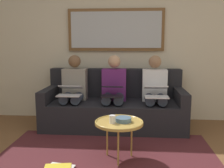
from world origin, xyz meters
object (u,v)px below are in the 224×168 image
(framed_mirror, at_px, (116,30))
(laptop_white, at_px, (156,91))
(couch, at_px, (114,107))
(coffee_table, at_px, (119,123))
(laptop_silver, at_px, (70,91))
(bowl, at_px, (123,120))
(laptop_black, at_px, (113,91))
(person_right, at_px, (74,89))
(cup, at_px, (112,119))
(person_left, at_px, (155,90))
(person_middle, at_px, (114,89))

(framed_mirror, height_order, laptop_white, framed_mirror)
(couch, xyz_separation_m, coffee_table, (-0.14, 1.22, 0.12))
(laptop_silver, bearing_deg, couch, -153.95)
(couch, height_order, bowl, couch)
(bowl, relative_size, laptop_black, 0.52)
(coffee_table, bearing_deg, person_right, -55.66)
(framed_mirror, bearing_deg, cup, 92.51)
(framed_mirror, xyz_separation_m, person_right, (0.64, 0.46, -0.94))
(person_left, xyz_separation_m, person_right, (1.28, 0.00, 0.00))
(person_middle, height_order, laptop_black, person_middle)
(laptop_white, distance_m, person_middle, 0.68)
(couch, height_order, framed_mirror, framed_mirror)
(framed_mirror, relative_size, person_middle, 1.43)
(coffee_table, relative_size, cup, 6.11)
(cup, xyz_separation_m, person_left, (-0.57, -1.21, 0.12))
(cup, relative_size, person_right, 0.08)
(framed_mirror, xyz_separation_m, laptop_black, (0.00, 0.70, -0.92))
(bowl, bearing_deg, person_left, -111.41)
(bowl, bearing_deg, laptop_black, -77.85)
(laptop_white, distance_m, laptop_black, 0.64)
(person_middle, bearing_deg, bowl, 99.59)
(framed_mirror, xyz_separation_m, cup, (-0.07, 1.66, -1.06))
(laptop_white, xyz_separation_m, person_right, (1.28, -0.24, -0.02))
(person_right, xyz_separation_m, laptop_silver, (0.00, 0.24, 0.01))
(person_middle, xyz_separation_m, laptop_black, (0.00, 0.25, 0.02))
(bowl, bearing_deg, framed_mirror, -83.12)
(person_left, bearing_deg, laptop_black, 21.00)
(person_left, distance_m, person_middle, 0.64)
(coffee_table, distance_m, person_right, 1.40)
(bowl, bearing_deg, coffee_table, 9.47)
(laptop_white, height_order, person_right, person_right)
(coffee_table, xyz_separation_m, cup, (0.07, 0.06, 0.06))
(person_left, xyz_separation_m, laptop_silver, (1.28, 0.24, 0.01))
(coffee_table, bearing_deg, person_middle, -82.82)
(laptop_white, relative_size, person_middle, 0.32)
(person_left, bearing_deg, bowl, 68.59)
(framed_mirror, relative_size, person_right, 1.43)
(cup, bearing_deg, laptop_white, -120.36)
(coffee_table, height_order, laptop_white, laptop_white)
(person_middle, bearing_deg, laptop_black, 90.00)
(framed_mirror, bearing_deg, bowl, 96.88)
(framed_mirror, bearing_deg, coffee_table, 95.15)
(couch, bearing_deg, laptop_black, 90.00)
(coffee_table, bearing_deg, couch, -83.22)
(couch, height_order, coffee_table, couch)
(coffee_table, height_order, person_middle, person_middle)
(bowl, xyz_separation_m, laptop_white, (-0.45, -0.90, 0.16))
(cup, relative_size, person_left, 0.08)
(cup, distance_m, laptop_silver, 1.20)
(laptop_black, height_order, person_right, person_right)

